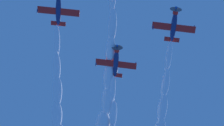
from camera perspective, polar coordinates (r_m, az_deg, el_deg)
The scene contains 4 objects.
airplane_left_wingman at distance 87.82m, azimuth 7.30°, elevation 4.47°, with size 6.93×7.57×2.41m.
airplane_right_wingman at distance 89.35m, azimuth -6.34°, elevation 6.35°, with size 6.92×7.60×2.34m.
airplane_slot_tail at distance 91.34m, azimuth 0.48°, elevation 0.16°, with size 6.93×7.58×2.40m.
smoke_trail_lead at distance 99.56m, azimuth -0.69°, elevation -7.03°, with size 42.69×20.73×5.19m.
Camera 1 is at (25.15, 12.91, 1.53)m, focal length 77.51 mm.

